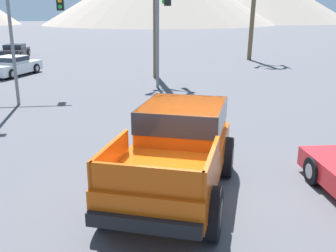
% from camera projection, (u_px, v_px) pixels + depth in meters
% --- Properties ---
extents(ground_plane, '(320.00, 320.00, 0.00)m').
position_uv_depth(ground_plane, '(191.00, 191.00, 8.99)').
color(ground_plane, '#4C4C51').
extents(orange_pickup_truck, '(3.60, 5.32, 1.91)m').
position_uv_depth(orange_pickup_truck, '(178.00, 145.00, 8.75)').
color(orange_pickup_truck, '#CC4C0C').
rests_on(orange_pickup_truck, ground_plane).
extents(parked_car_white, '(3.26, 4.44, 1.23)m').
position_uv_depth(parked_car_white, '(12.00, 66.00, 24.94)').
color(parked_car_white, white).
rests_on(parked_car_white, ground_plane).
extents(parked_car_dark, '(2.00, 4.24, 1.14)m').
position_uv_depth(parked_car_dark, '(15.00, 51.00, 34.69)').
color(parked_car_dark, '#232328').
rests_on(parked_car_dark, ground_plane).
extents(traffic_light_main, '(0.38, 4.36, 5.37)m').
position_uv_depth(traffic_light_main, '(161.00, 15.00, 18.45)').
color(traffic_light_main, slate).
rests_on(traffic_light_main, ground_plane).
extents(traffic_light_crosswalk, '(3.93, 0.38, 5.18)m').
position_uv_depth(traffic_light_crosswalk, '(22.00, 18.00, 18.69)').
color(traffic_light_crosswalk, slate).
rests_on(traffic_light_crosswalk, ground_plane).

